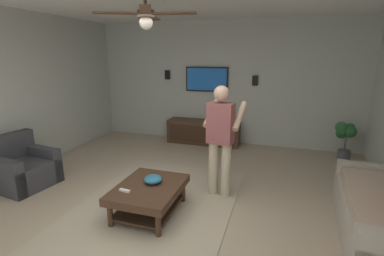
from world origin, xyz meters
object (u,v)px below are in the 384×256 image
remote_white (125,191)px  wall_speaker_right (167,75)px  tv (207,79)px  potted_plant_short (345,135)px  person_standing (221,135)px  vase_round (221,117)px  ceiling_fan (146,16)px  coffee_table (149,193)px  media_console (203,132)px  armchair (22,169)px  bowl (153,179)px  wall_speaker_left (255,81)px

remote_white → wall_speaker_right: size_ratio=0.68×
tv → potted_plant_short: size_ratio=1.30×
person_standing → vase_round: 2.45m
tv → ceiling_fan: bearing=1.7°
tv → vase_round: (-0.21, -0.40, -0.84)m
remote_white → coffee_table: bearing=55.9°
vase_round → person_standing: bearing=-168.0°
person_standing → potted_plant_short: size_ratio=2.12×
vase_round → media_console: bearing=94.6°
potted_plant_short → ceiling_fan: size_ratio=0.66×
armchair → potted_plant_short: armchair is taller
tv → bowl: size_ratio=4.27×
media_console → ceiling_fan: bearing=1.9°
vase_round → wall_speaker_right: size_ratio=1.00×
person_standing → ceiling_fan: size_ratio=1.41×
potted_plant_short → bowl: 4.03m
wall_speaker_right → ceiling_fan: bearing=-161.2°
ceiling_fan → person_standing: bearing=-53.2°
remote_white → wall_speaker_left: bearing=79.6°
person_standing → potted_plant_short: (2.20, -2.05, -0.43)m
remote_white → armchair: bearing=177.7°
wall_speaker_right → ceiling_fan: ceiling_fan is taller
wall_speaker_right → vase_round: bearing=-99.0°
potted_plant_short → wall_speaker_right: size_ratio=3.51×
remote_white → vase_round: bearing=89.8°
potted_plant_short → media_console: bearing=87.0°
potted_plant_short → vase_round: (0.19, 2.55, 0.15)m
armchair → person_standing: size_ratio=0.55×
media_console → ceiling_fan: 3.69m
wall_speaker_left → ceiling_fan: size_ratio=0.19×
armchair → potted_plant_short: 5.87m
coffee_table → tv: 3.60m
potted_plant_short → remote_white: (-3.23, 3.03, -0.09)m
vase_round → ceiling_fan: size_ratio=0.19×
person_standing → wall_speaker_left: person_standing is taller
tv → remote_white: 3.78m
potted_plant_short → wall_speaker_right: bearing=84.1°
tv → wall_speaker_left: (0.01, -1.11, -0.00)m
potted_plant_short → tv: bearing=82.4°
armchair → person_standing: person_standing is taller
tv → wall_speaker_right: (0.01, 1.00, 0.08)m
media_console → wall_speaker_right: wall_speaker_right is taller
armchair → coffee_table: armchair is taller
wall_speaker_left → wall_speaker_right: 2.11m
tv → wall_speaker_left: size_ratio=4.57×
potted_plant_short → wall_speaker_right: wall_speaker_right is taller
remote_white → wall_speaker_left: 3.98m
wall_speaker_left → remote_white: bearing=161.9°
person_standing → remote_white: bearing=144.9°
vase_round → bowl: bearing=175.5°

